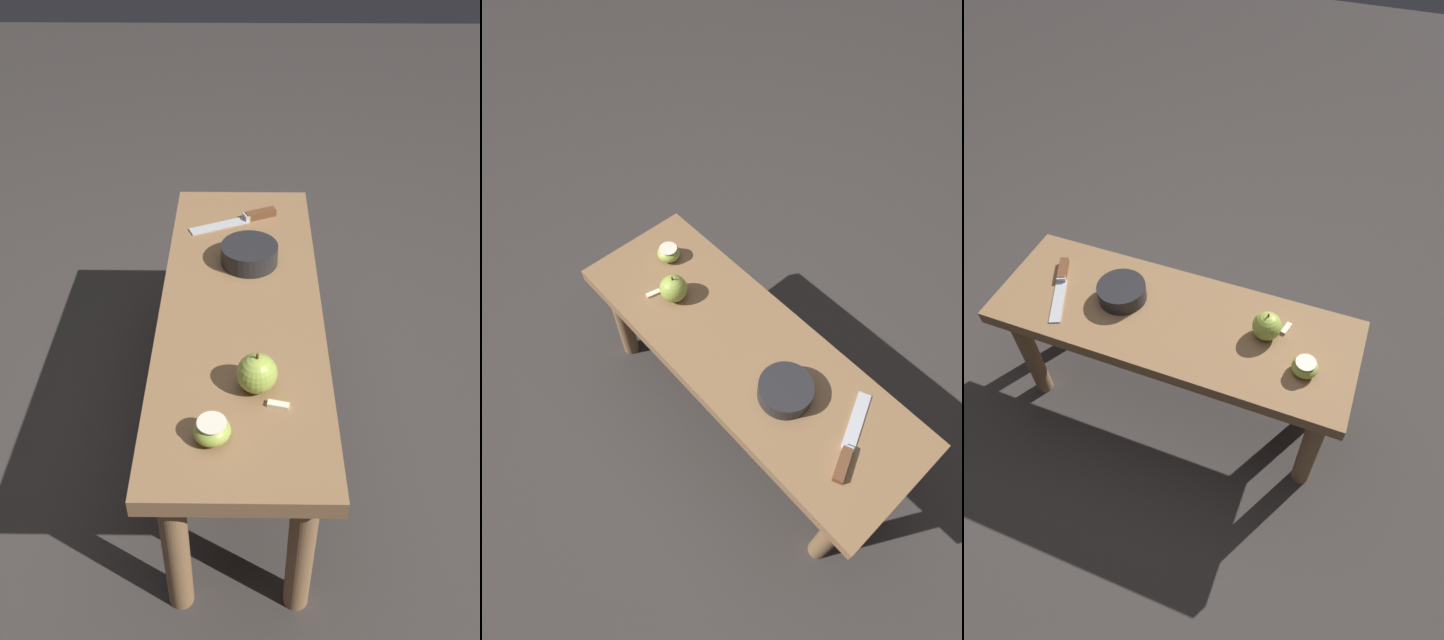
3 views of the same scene
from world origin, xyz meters
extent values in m
plane|color=#383330|center=(0.00, 0.00, 0.00)|extent=(8.00, 8.00, 0.00)
cube|color=olive|center=(0.00, 0.00, 0.42)|extent=(1.04, 0.36, 0.04)
cylinder|color=olive|center=(-0.46, -0.12, 0.20)|extent=(0.05, 0.05, 0.40)
cylinder|color=olive|center=(0.46, -0.12, 0.20)|extent=(0.05, 0.05, 0.40)
cylinder|color=olive|center=(-0.46, 0.12, 0.20)|extent=(0.05, 0.05, 0.40)
cylinder|color=olive|center=(0.46, 0.12, 0.20)|extent=(0.05, 0.05, 0.40)
cube|color=#B7BABF|center=(-0.33, -0.06, 0.44)|extent=(0.09, 0.16, 0.00)
cube|color=#B7BABF|center=(-0.36, 0.01, 0.45)|extent=(0.03, 0.02, 0.02)
cube|color=brown|center=(-0.38, 0.05, 0.45)|extent=(0.06, 0.09, 0.02)
sphere|color=#9EB747|center=(0.26, 0.03, 0.48)|extent=(0.08, 0.08, 0.08)
cylinder|color=#4C3319|center=(0.26, 0.03, 0.52)|extent=(0.01, 0.01, 0.01)
ellipsoid|color=#9EB747|center=(0.38, -0.05, 0.46)|extent=(0.07, 0.07, 0.04)
cylinder|color=silver|center=(0.38, -0.05, 0.48)|extent=(0.05, 0.05, 0.00)
cube|color=silver|center=(0.31, 0.07, 0.44)|extent=(0.02, 0.04, 0.01)
cylinder|color=#232326|center=(-0.16, 0.02, 0.46)|extent=(0.14, 0.14, 0.05)
camera|label=1|loc=(1.10, 0.01, 1.31)|focal=35.00mm
camera|label=2|loc=(-0.46, 0.49, 1.58)|focal=28.00mm
camera|label=3|loc=(0.40, -0.80, 1.50)|focal=28.00mm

